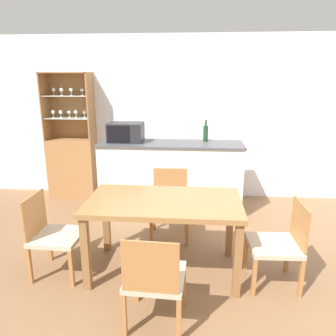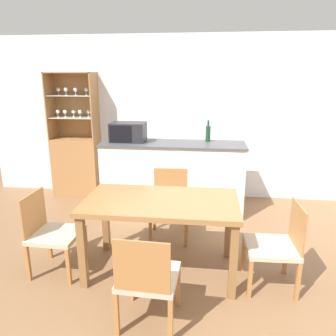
# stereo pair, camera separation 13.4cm
# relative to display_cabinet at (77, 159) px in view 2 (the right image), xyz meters

# --- Properties ---
(ground_plane) EXTENTS (18.00, 18.00, 0.00)m
(ground_plane) POSITION_rel_display_cabinet_xyz_m (1.89, -2.42, -0.61)
(ground_plane) COLOR brown
(wall_back) EXTENTS (6.80, 0.06, 2.55)m
(wall_back) POSITION_rel_display_cabinet_xyz_m (1.89, 0.21, 0.66)
(wall_back) COLOR silver
(wall_back) RESTS_ON ground_plane
(kitchen_counter) EXTENTS (2.04, 0.61, 1.02)m
(kitchen_counter) POSITION_rel_display_cabinet_xyz_m (1.65, -0.51, -0.10)
(kitchen_counter) COLOR white
(kitchen_counter) RESTS_ON ground_plane
(display_cabinet) EXTENTS (0.75, 0.38, 1.99)m
(display_cabinet) POSITION_rel_display_cabinet_xyz_m (0.00, 0.00, 0.00)
(display_cabinet) COLOR #A37042
(display_cabinet) RESTS_ON ground_plane
(dining_table) EXTENTS (1.49, 0.84, 0.77)m
(dining_table) POSITION_rel_display_cabinet_xyz_m (1.70, -2.09, 0.06)
(dining_table) COLOR olive
(dining_table) RESTS_ON ground_plane
(dining_chair_side_left_near) EXTENTS (0.47, 0.47, 0.82)m
(dining_chair_side_left_near) POSITION_rel_display_cabinet_xyz_m (0.61, -2.21, -0.20)
(dining_chair_side_left_near) COLOR #C1B299
(dining_chair_side_left_near) RESTS_ON ground_plane
(dining_chair_side_right_near) EXTENTS (0.47, 0.47, 0.82)m
(dining_chair_side_right_near) POSITION_rel_display_cabinet_xyz_m (2.79, -2.21, -0.20)
(dining_chair_side_right_near) COLOR #C1B299
(dining_chair_side_right_near) RESTS_ON ground_plane
(dining_chair_head_near) EXTENTS (0.48, 0.48, 0.82)m
(dining_chair_head_near) POSITION_rel_display_cabinet_xyz_m (1.70, -2.85, -0.20)
(dining_chair_head_near) COLOR #C1B299
(dining_chair_head_near) RESTS_ON ground_plane
(dining_chair_head_far) EXTENTS (0.47, 0.47, 0.82)m
(dining_chair_head_far) POSITION_rel_display_cabinet_xyz_m (1.70, -1.33, -0.20)
(dining_chair_head_far) COLOR #C1B299
(dining_chair_head_far) RESTS_ON ground_plane
(microwave) EXTENTS (0.49, 0.35, 0.27)m
(microwave) POSITION_rel_display_cabinet_xyz_m (1.00, -0.47, 0.54)
(microwave) COLOR #232328
(microwave) RESTS_ON kitchen_counter
(wine_bottle) EXTENTS (0.07, 0.07, 0.31)m
(wine_bottle) POSITION_rel_display_cabinet_xyz_m (2.14, -0.34, 0.53)
(wine_bottle) COLOR #193D23
(wine_bottle) RESTS_ON kitchen_counter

